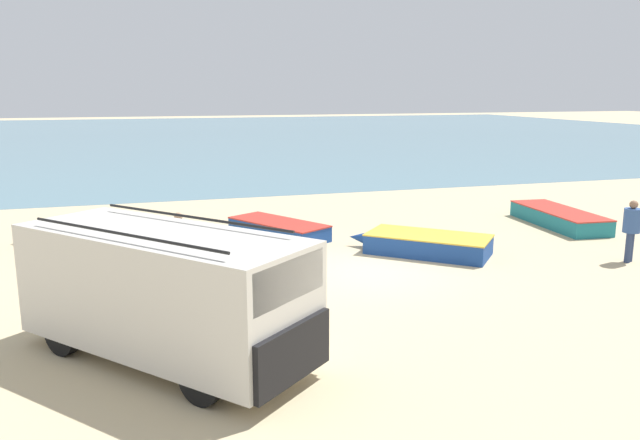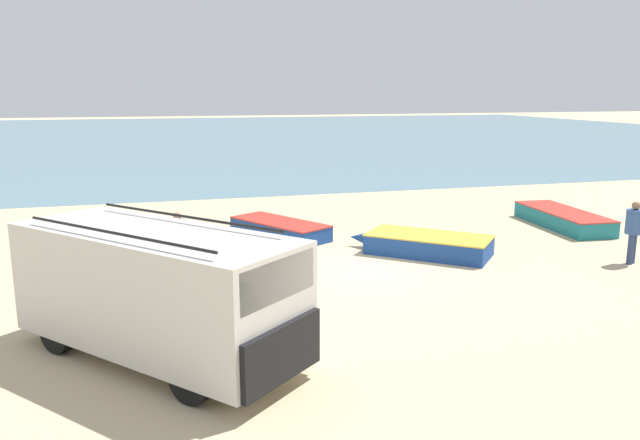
% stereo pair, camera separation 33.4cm
% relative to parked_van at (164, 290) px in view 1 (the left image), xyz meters
% --- Properties ---
extents(ground_plane, '(200.00, 200.00, 0.00)m').
position_rel_parked_van_xyz_m(ground_plane, '(5.28, 3.91, -1.24)').
color(ground_plane, tan).
extents(sea_water, '(120.00, 80.00, 0.01)m').
position_rel_parked_van_xyz_m(sea_water, '(5.28, 55.91, -1.24)').
color(sea_water, slate).
rests_on(sea_water, ground_plane).
extents(parked_van, '(4.97, 5.35, 2.39)m').
position_rel_parked_van_xyz_m(parked_van, '(0.00, 0.00, 0.00)').
color(parked_van, beige).
rests_on(parked_van, ground_plane).
extents(fishing_rowboat_0, '(1.71, 5.00, 0.55)m').
position_rel_parked_van_xyz_m(fishing_rowboat_0, '(13.51, 7.42, -0.96)').
color(fishing_rowboat_0, '#1E757F').
rests_on(fishing_rowboat_0, ground_plane).
extents(fishing_rowboat_1, '(3.19, 4.02, 0.50)m').
position_rel_parked_van_xyz_m(fishing_rowboat_1, '(-2.15, 8.72, -0.99)').
color(fishing_rowboat_1, '#ADA89E').
rests_on(fishing_rowboat_1, ground_plane).
extents(fishing_rowboat_2, '(2.87, 4.01, 0.51)m').
position_rel_parked_van_xyz_m(fishing_rowboat_2, '(3.83, 8.47, -0.99)').
color(fishing_rowboat_2, navy).
rests_on(fishing_rowboat_2, ground_plane).
extents(fishing_rowboat_3, '(3.77, 3.52, 0.57)m').
position_rel_parked_van_xyz_m(fishing_rowboat_3, '(7.41, 5.18, -0.96)').
color(fishing_rowboat_3, navy).
rests_on(fishing_rowboat_3, ground_plane).
extents(fisherman_0, '(0.42, 0.42, 1.59)m').
position_rel_parked_van_xyz_m(fisherman_0, '(0.61, 5.09, -0.29)').
color(fisherman_0, '#5B564C').
rests_on(fisherman_0, ground_plane).
extents(fisherman_1, '(0.44, 0.44, 1.69)m').
position_rel_parked_van_xyz_m(fisherman_1, '(12.31, 2.78, -0.23)').
color(fisherman_1, navy).
rests_on(fisherman_1, ground_plane).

